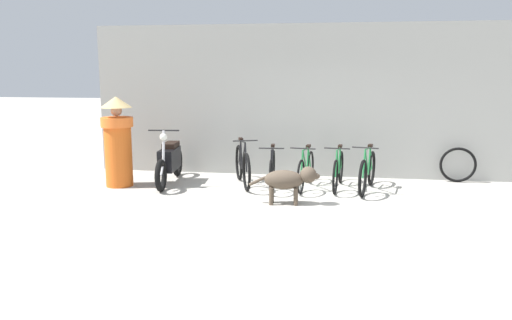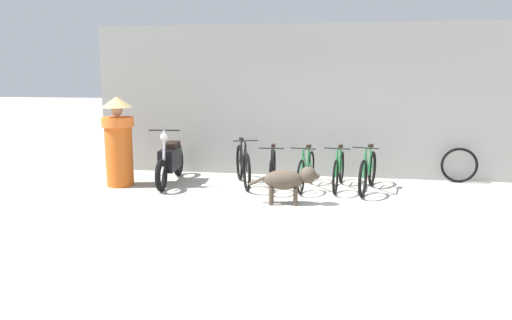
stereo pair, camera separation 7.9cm
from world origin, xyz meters
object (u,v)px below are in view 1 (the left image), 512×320
(bicycle_4, at_px, (367,172))
(person_in_robes, at_px, (118,140))
(bicycle_1, at_px, (272,169))
(stray_dog, at_px, (289,180))
(spare_tire_left, at_px, (458,165))
(bicycle_2, at_px, (306,170))
(bicycle_0, at_px, (243,166))
(bicycle_3, at_px, (338,170))
(motorcycle, at_px, (170,161))

(bicycle_4, height_order, person_in_robes, person_in_robes)
(bicycle_1, relative_size, stray_dog, 1.42)
(spare_tire_left, bearing_deg, stray_dog, -145.68)
(bicycle_2, distance_m, bicycle_4, 1.13)
(bicycle_4, bearing_deg, stray_dog, -36.59)
(bicycle_4, bearing_deg, bicycle_0, -79.56)
(bicycle_3, distance_m, stray_dog, 1.51)
(bicycle_0, height_order, bicycle_3, bicycle_0)
(bicycle_0, bearing_deg, motorcycle, -106.50)
(bicycle_1, height_order, person_in_robes, person_in_robes)
(bicycle_0, height_order, spare_tire_left, bicycle_0)
(bicycle_1, height_order, spare_tire_left, bicycle_1)
(stray_dog, relative_size, person_in_robes, 0.69)
(bicycle_3, bearing_deg, motorcycle, -81.95)
(bicycle_2, distance_m, motorcycle, 2.65)
(bicycle_0, distance_m, bicycle_4, 2.34)
(bicycle_2, distance_m, stray_dog, 1.22)
(bicycle_1, bearing_deg, person_in_robes, -87.36)
(bicycle_2, xyz_separation_m, bicycle_4, (1.13, -0.05, 0.01))
(bicycle_4, bearing_deg, spare_tire_left, 131.66)
(bicycle_3, height_order, motorcycle, motorcycle)
(person_in_robes, bearing_deg, motorcycle, -114.52)
(bicycle_1, distance_m, stray_dog, 1.26)
(bicycle_0, relative_size, stray_dog, 1.36)
(bicycle_1, xyz_separation_m, bicycle_3, (1.24, 0.08, 0.00))
(bicycle_1, height_order, stray_dog, bicycle_1)
(stray_dog, bearing_deg, motorcycle, 150.21)
(bicycle_0, height_order, motorcycle, motorcycle)
(bicycle_4, relative_size, stray_dog, 1.38)
(motorcycle, relative_size, stray_dog, 1.66)
(bicycle_2, bearing_deg, bicycle_0, -84.72)
(bicycle_1, relative_size, person_in_robes, 0.98)
(bicycle_2, relative_size, bicycle_4, 0.98)
(spare_tire_left, bearing_deg, bicycle_3, -159.43)
(motorcycle, height_order, spare_tire_left, motorcycle)
(bicycle_2, height_order, bicycle_3, bicycle_3)
(stray_dog, relative_size, spare_tire_left, 1.68)
(motorcycle, relative_size, spare_tire_left, 2.80)
(person_in_robes, height_order, spare_tire_left, person_in_robes)
(bicycle_0, bearing_deg, bicycle_3, 71.93)
(person_in_robes, bearing_deg, bicycle_1, -128.93)
(motorcycle, bearing_deg, stray_dog, 59.25)
(bicycle_1, xyz_separation_m, bicycle_2, (0.64, 0.01, 0.00))
(bicycle_2, xyz_separation_m, person_in_robes, (-3.54, -0.37, 0.55))
(stray_dog, bearing_deg, bicycle_3, 53.44)
(bicycle_0, bearing_deg, person_in_robes, -98.99)
(bicycle_1, bearing_deg, bicycle_2, 86.88)
(motorcycle, height_order, person_in_robes, person_in_robes)
(bicycle_0, distance_m, motorcycle, 1.44)
(bicycle_2, height_order, motorcycle, motorcycle)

